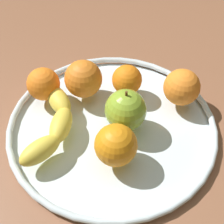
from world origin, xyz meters
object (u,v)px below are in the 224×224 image
Objects in this scene: banana at (54,123)px; orange_center at (127,80)px; fruit_bowl at (112,125)px; apple at (126,109)px; orange_front_right at (182,87)px; orange_back_right at (43,84)px; orange_front_left at (83,79)px; orange_back_left at (116,145)px.

banana is 3.41× the size of orange_center.
fruit_bowl is 5.32cm from apple.
orange_front_right is 1.18× the size of orange_center.
orange_front_right is at bearing -86.72° from orange_back_right.
orange_front_right is at bearing -56.04° from apple.
fruit_bowl is 10.90cm from orange_front_left.
orange_center is 0.93× the size of orange_back_right.
orange_front_left is at bearing 51.12° from apple.
banana is at bearing -156.11° from orange_back_right.
orange_front_right is (9.87, -23.22, 1.70)cm from banana.
orange_back_left is 20.58cm from orange_back_right.
fruit_bowl is 15.78cm from orange_back_right.
orange_center is at bearing -13.34° from fruit_bowl.
orange_back_left is 1.20× the size of orange_center.
orange_front_right is at bearing -37.12° from orange_back_left.
orange_front_left is 1.05× the size of orange_front_right.
fruit_bowl is 9.09cm from orange_back_left.
orange_center is 16.53cm from orange_back_right.
orange_front_left is at bearing 99.34° from orange_center.
orange_back_left is (-7.76, -1.44, 4.51)cm from fruit_bowl.
orange_back_left is 1.11× the size of orange_back_right.
apple is (0.29, -2.46, 4.70)cm from fruit_bowl.
orange_front_left is at bearing 89.35° from orange_front_right.
banana is 9.22cm from orange_back_right.
fruit_bowl is at bearing -112.01° from orange_back_right.
banana reaches higher than fruit_bowl.
fruit_bowl is 5.49× the size of orange_back_left.
orange_back_left reaches higher than orange_front_right.
orange_back_left is at bearing 142.88° from orange_front_right.
fruit_bowl is at bearing 10.48° from orange_back_left.
orange_center is at bearing 81.36° from orange_front_right.
orange_back_right reaches higher than orange_center.
orange_front_right is 1.09× the size of orange_back_right.
orange_front_right reaches higher than banana.
orange_front_left reaches higher than orange_center.
orange_front_right is (6.96, -10.34, -0.25)cm from apple.
apple reaches higher than orange_back_left.
fruit_bowl is 15.37cm from orange_front_right.
orange_front_right reaches higher than orange_center.
orange_front_right is (7.25, -12.80, 4.45)cm from fruit_bowl.
apple is 1.16× the size of orange_back_left.
orange_back_right is (8.33, 3.69, 1.40)cm from banana.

